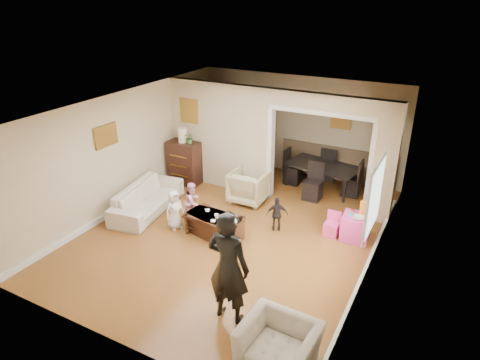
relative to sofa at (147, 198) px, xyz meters
The scene contains 27 objects.
floor 2.17m from the sofa, ahead, with size 7.00×7.00×0.00m, color brown.
partition_left 2.35m from the sofa, 68.79° to the left, with size 2.75×0.18×2.60m, color #C3B68F.
partition_right 5.12m from the sofa, 23.21° to the left, with size 0.55×0.18×2.60m, color #C3B68F.
partition_header 4.35m from the sofa, 31.41° to the left, with size 2.22×0.18×0.35m, color #C3B68F.
window_pane 5.04m from the sofa, ahead, with size 0.03×0.95×1.10m, color white.
framed_art_partition 2.44m from the sofa, 91.71° to the left, with size 0.45×0.03×0.55m, color brown.
framed_art_sofa_wall 1.66m from the sofa, 143.49° to the right, with size 0.03×0.55×0.40m, color brown.
framed_art_alcove 5.06m from the sofa, 48.14° to the left, with size 0.45×0.03×0.55m, color brown.
sofa is the anchor object (origin of this frame).
armchair_back 2.33m from the sofa, 39.64° to the left, with size 0.80×0.83×0.75m, color tan.
armchair_front 5.03m from the sofa, 31.33° to the right, with size 0.97×0.85×0.63m, color beige.
dresser 1.67m from the sofa, 94.24° to the left, with size 0.80×0.45×1.10m, color black.
table_lamp 1.92m from the sofa, 94.24° to the left, with size 0.22×0.22×0.36m, color #FFE9CF.
potted_plant 1.90m from the sofa, 87.29° to the left, with size 0.26×0.22×0.28m, color #497B36.
coffee_table 1.87m from the sofa, ahead, with size 1.14×0.57×0.43m, color #3B1E13.
coffee_cup 1.98m from the sofa, ahead, with size 0.10×0.10×0.09m, color silver.
play_table 4.52m from the sofa, 12.80° to the left, with size 0.53×0.53×0.51m, color #FF43B5.
cereal_box 4.67m from the sofa, 13.67° to the left, with size 0.20×0.07×0.30m, color yellow.
cyan_cup 4.42m from the sofa, 12.46° to the left, with size 0.08×0.08×0.08m, color #27BFC4.
toy_block 4.44m from the sofa, 14.66° to the left, with size 0.08×0.06×0.05m, color red.
play_bowl 4.55m from the sofa, 11.18° to the left, with size 0.23×0.23×0.06m, color silver.
dining_table 4.25m from the sofa, 43.75° to the left, with size 1.75×0.98×0.62m, color black.
adult_person 3.96m from the sofa, 32.92° to the right, with size 0.66×0.43×1.81m, color black.
child_kneel_a 1.07m from the sofa, 18.69° to the right, with size 0.41×0.27×0.85m, color white.
child_kneel_b 1.17m from the sofa, ahead, with size 0.43×0.33×0.88m, color pink.
child_toddler 2.96m from the sofa, 10.92° to the left, with size 0.44×0.18×0.75m, color black.
craft_papers 1.95m from the sofa, ahead, with size 0.77×0.47×0.00m.
Camera 1 is at (3.67, -6.73, 4.56)m, focal length 31.97 mm.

